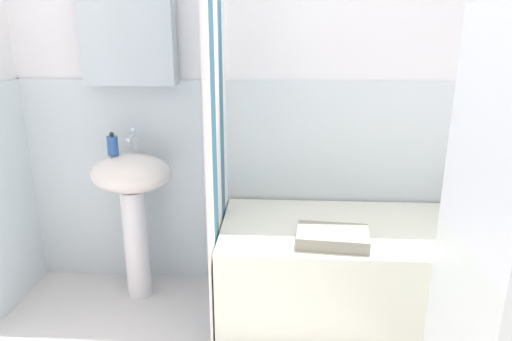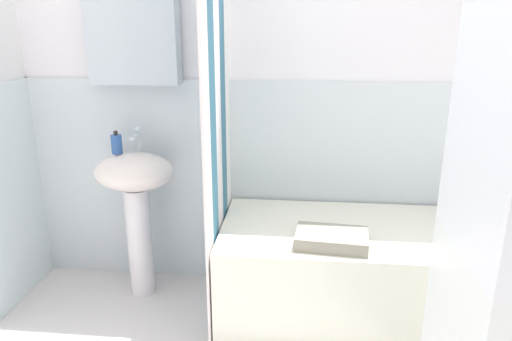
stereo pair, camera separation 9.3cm
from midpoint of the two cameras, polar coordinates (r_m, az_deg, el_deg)
wall_back_tiled at (r=2.66m, az=5.13°, el=9.24°), size 3.60×0.18×2.40m
sink at (r=2.70m, az=-13.05°, el=-2.59°), size 0.44×0.34×0.83m
faucet at (r=2.70m, az=-12.93°, el=3.66°), size 0.03×0.12×0.12m
soap_dispenser at (r=2.65m, az=-15.18°, el=3.07°), size 0.06×0.06×0.12m
bathtub at (r=2.61m, az=14.53°, el=-11.97°), size 1.53×0.70×0.52m
shower_curtain at (r=2.33m, az=-3.40°, el=4.57°), size 0.01×0.70×2.00m
body_wash_bottle at (r=2.87m, az=27.57°, el=-3.35°), size 0.06×0.06×0.15m
lotion_bottle at (r=2.84m, az=25.16°, el=-2.58°), size 0.04×0.04×0.22m
towel_folded at (r=2.28m, az=10.09°, el=-7.95°), size 0.35×0.24×0.06m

